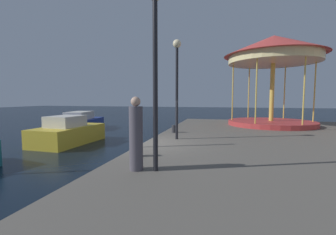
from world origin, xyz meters
TOP-DOWN VIEW (x-y plane):
  - ground_plane at (0.00, 0.00)m, footprint 120.00×120.00m
  - quay_dock at (6.03, 0.00)m, footprint 12.06×22.51m
  - motorboat_yellow at (-5.52, 2.53)m, footprint 2.31×4.24m
  - motorboat_blue at (-8.46, 7.70)m, footprint 3.12×5.94m
  - carousel at (6.19, 7.76)m, footprint 6.32×6.32m
  - lamp_post_near_edge at (1.53, -3.38)m, footprint 0.36×0.36m
  - lamp_post_mid_promenade at (1.13, 1.13)m, footprint 0.36×0.36m
  - bollard_north at (0.59, -2.15)m, footprint 0.24×0.24m
  - bollard_center at (0.59, 2.97)m, footprint 0.24×0.24m
  - person_near_carousel at (1.04, -3.42)m, footprint 0.34×0.34m

SIDE VIEW (x-z plane):
  - ground_plane at x=0.00m, z-range 0.00..0.00m
  - quay_dock at x=6.03m, z-range 0.00..0.80m
  - motorboat_blue at x=-8.46m, z-range -0.18..1.33m
  - motorboat_yellow at x=-5.52m, z-range -0.18..1.44m
  - bollard_north at x=0.59m, z-range 0.80..1.20m
  - bollard_center at x=0.59m, z-range 0.80..1.20m
  - person_near_carousel at x=1.04m, z-range 0.74..2.58m
  - lamp_post_mid_promenade at x=1.13m, z-range 1.59..5.90m
  - lamp_post_near_edge at x=1.53m, z-range 1.60..6.04m
  - carousel at x=6.19m, z-range 2.29..8.17m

